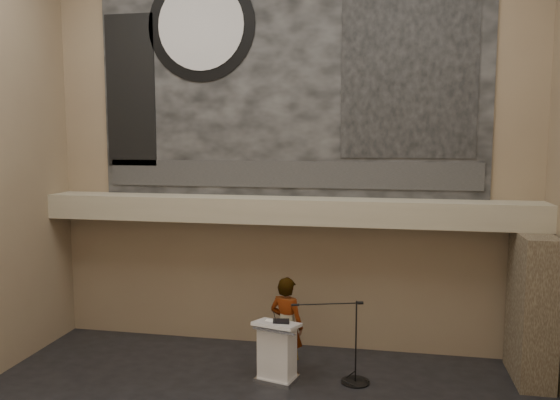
# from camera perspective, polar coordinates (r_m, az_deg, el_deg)

# --- Properties ---
(wall_back) EXTENTS (10.00, 0.02, 8.50)m
(wall_back) POSITION_cam_1_polar(r_m,az_deg,el_deg) (11.28, 0.77, 5.76)
(wall_back) COLOR #7E6850
(wall_back) RESTS_ON floor
(wall_front) EXTENTS (10.00, 0.02, 8.50)m
(wall_front) POSITION_cam_1_polar(r_m,az_deg,el_deg) (3.69, -21.68, 3.68)
(wall_front) COLOR #7E6850
(wall_front) RESTS_ON floor
(soffit) EXTENTS (10.00, 0.80, 0.50)m
(soffit) POSITION_cam_1_polar(r_m,az_deg,el_deg) (10.98, 0.39, -1.06)
(soffit) COLOR #9E957A
(soffit) RESTS_ON wall_back
(sprinkler_left) EXTENTS (0.04, 0.04, 0.06)m
(sprinkler_left) POSITION_cam_1_polar(r_m,az_deg,el_deg) (11.37, -7.61, -2.28)
(sprinkler_left) COLOR #B2893D
(sprinkler_left) RESTS_ON soffit
(sprinkler_right) EXTENTS (0.04, 0.04, 0.06)m
(sprinkler_right) POSITION_cam_1_polar(r_m,az_deg,el_deg) (10.80, 10.32, -2.80)
(sprinkler_right) COLOR #B2893D
(sprinkler_right) RESTS_ON soffit
(banner) EXTENTS (8.00, 0.05, 5.00)m
(banner) POSITION_cam_1_polar(r_m,az_deg,el_deg) (11.32, 0.76, 13.12)
(banner) COLOR black
(banner) RESTS_ON wall_back
(banner_text_strip) EXTENTS (7.76, 0.02, 0.55)m
(banner_text_strip) POSITION_cam_1_polar(r_m,az_deg,el_deg) (11.24, 0.70, 2.70)
(banner_text_strip) COLOR #2A2A2A
(banner_text_strip) RESTS_ON banner
(banner_clock_rim) EXTENTS (2.30, 0.02, 2.30)m
(banner_clock_rim) POSITION_cam_1_polar(r_m,az_deg,el_deg) (11.89, -8.27, 17.62)
(banner_clock_rim) COLOR black
(banner_clock_rim) RESTS_ON banner
(banner_clock_face) EXTENTS (1.84, 0.02, 1.84)m
(banner_clock_face) POSITION_cam_1_polar(r_m,az_deg,el_deg) (11.87, -8.30, 17.63)
(banner_clock_face) COLOR silver
(banner_clock_face) RESTS_ON banner
(banner_building_print) EXTENTS (2.60, 0.02, 3.60)m
(banner_building_print) POSITION_cam_1_polar(r_m,az_deg,el_deg) (11.13, 13.33, 13.58)
(banner_building_print) COLOR black
(banner_building_print) RESTS_ON banner
(banner_brick_print) EXTENTS (1.10, 0.02, 3.20)m
(banner_brick_print) POSITION_cam_1_polar(r_m,az_deg,el_deg) (12.32, -15.35, 10.95)
(banner_brick_print) COLOR black
(banner_brick_print) RESTS_ON banner
(stone_pier) EXTENTS (0.60, 1.40, 2.70)m
(stone_pier) POSITION_cam_1_polar(r_m,az_deg,el_deg) (11.03, 24.82, -10.15)
(stone_pier) COLOR #453A2A
(stone_pier) RESTS_ON floor
(lectern) EXTENTS (0.89, 0.73, 1.14)m
(lectern) POSITION_cam_1_polar(r_m,az_deg,el_deg) (10.24, -0.32, -15.54)
(lectern) COLOR silver
(lectern) RESTS_ON floor
(binder) EXTENTS (0.33, 0.29, 0.04)m
(binder) POSITION_cam_1_polar(r_m,az_deg,el_deg) (10.03, 0.11, -12.58)
(binder) COLOR black
(binder) RESTS_ON lectern
(papers) EXTENTS (0.23, 0.31, 0.00)m
(papers) POSITION_cam_1_polar(r_m,az_deg,el_deg) (10.06, -1.02, -12.62)
(papers) COLOR white
(papers) RESTS_ON lectern
(speaker_person) EXTENTS (0.79, 0.65, 1.86)m
(speaker_person) POSITION_cam_1_polar(r_m,az_deg,el_deg) (10.38, 0.69, -13.02)
(speaker_person) COLOR white
(speaker_person) RESTS_ON floor
(mic_stand) EXTENTS (1.38, 0.60, 1.52)m
(mic_stand) POSITION_cam_1_polar(r_m,az_deg,el_deg) (10.38, 7.67, -17.25)
(mic_stand) COLOR black
(mic_stand) RESTS_ON floor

